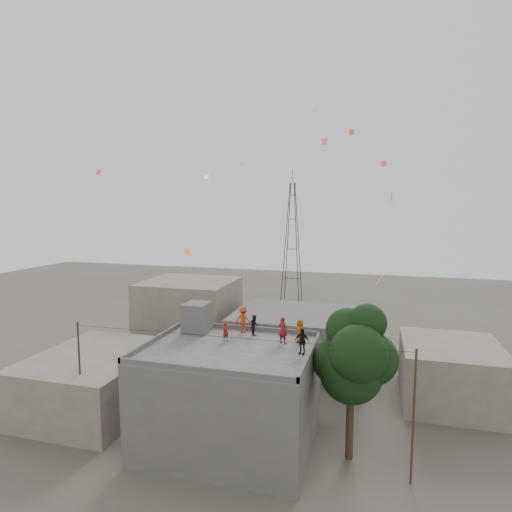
{
  "coord_description": "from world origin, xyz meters",
  "views": [
    {
      "loc": [
        8.37,
        -23.5,
        14.65
      ],
      "look_at": [
        0.93,
        2.69,
        11.43
      ],
      "focal_mm": 30.0,
      "sensor_mm": 36.0,
      "label": 1
    }
  ],
  "objects_px": {
    "stair_head_box": "(197,318)",
    "person_red_adult": "(283,330)",
    "transmission_tower": "(292,243)",
    "person_dark_adult": "(302,341)",
    "tree": "(355,357)"
  },
  "relations": [
    {
      "from": "person_red_adult",
      "to": "person_dark_adult",
      "type": "height_order",
      "value": "person_red_adult"
    },
    {
      "from": "transmission_tower",
      "to": "person_dark_adult",
      "type": "bearing_deg",
      "value": -78.08
    },
    {
      "from": "tree",
      "to": "person_red_adult",
      "type": "relative_size",
      "value": 5.44
    },
    {
      "from": "person_red_adult",
      "to": "stair_head_box",
      "type": "bearing_deg",
      "value": 12.17
    },
    {
      "from": "stair_head_box",
      "to": "person_red_adult",
      "type": "distance_m",
      "value": 6.17
    },
    {
      "from": "person_dark_adult",
      "to": "tree",
      "type": "bearing_deg",
      "value": 20.55
    },
    {
      "from": "stair_head_box",
      "to": "transmission_tower",
      "type": "xyz_separation_m",
      "value": [
        -0.8,
        37.4,
        1.97
      ]
    },
    {
      "from": "stair_head_box",
      "to": "person_red_adult",
      "type": "relative_size",
      "value": 1.2
    },
    {
      "from": "person_red_adult",
      "to": "transmission_tower",
      "type": "bearing_deg",
      "value": -60.18
    },
    {
      "from": "stair_head_box",
      "to": "person_red_adult",
      "type": "xyz_separation_m",
      "value": [
        6.12,
        -0.79,
        -0.16
      ]
    },
    {
      "from": "person_red_adult",
      "to": "tree",
      "type": "bearing_deg",
      "value": -175.68
    },
    {
      "from": "transmission_tower",
      "to": "person_red_adult",
      "type": "bearing_deg",
      "value": -79.73
    },
    {
      "from": "tree",
      "to": "person_dark_adult",
      "type": "height_order",
      "value": "tree"
    },
    {
      "from": "stair_head_box",
      "to": "tree",
      "type": "distance_m",
      "value": 10.8
    },
    {
      "from": "stair_head_box",
      "to": "person_dark_adult",
      "type": "xyz_separation_m",
      "value": [
        7.6,
        -2.39,
        -0.24
      ]
    }
  ]
}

